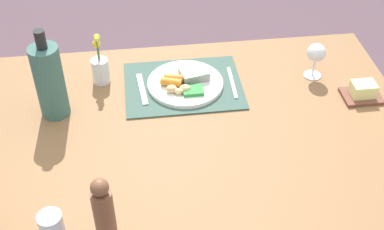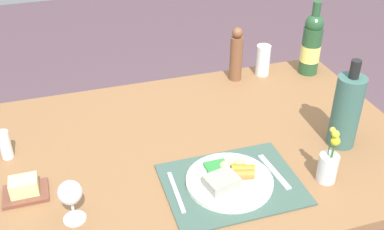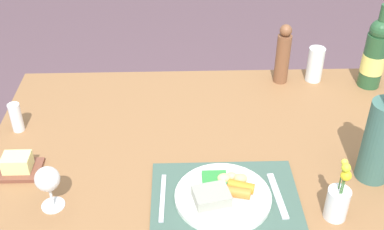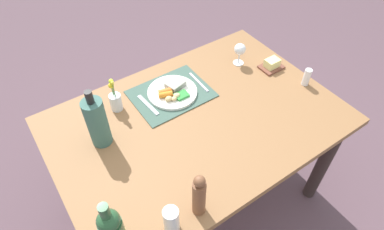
{
  "view_description": "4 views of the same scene",
  "coord_description": "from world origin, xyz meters",
  "px_view_note": "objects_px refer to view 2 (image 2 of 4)",
  "views": [
    {
      "loc": [
        0.17,
        1.22,
        1.86
      ],
      "look_at": [
        0.01,
        0.01,
        0.82
      ],
      "focal_mm": 48.56,
      "sensor_mm": 36.0,
      "label": 1
    },
    {
      "loc": [
        -0.42,
        -1.21,
        1.7
      ],
      "look_at": [
        -0.02,
        0.06,
        0.84
      ],
      "focal_mm": 43.47,
      "sensor_mm": 36.0,
      "label": 2
    },
    {
      "loc": [
        -0.11,
        -1.19,
        1.72
      ],
      "look_at": [
        -0.07,
        0.05,
        0.85
      ],
      "focal_mm": 45.85,
      "sensor_mm": 36.0,
      "label": 3
    },
    {
      "loc": [
        0.65,
        0.9,
        1.97
      ],
      "look_at": [
        0.04,
        0.01,
        0.81
      ],
      "focal_mm": 30.83,
      "sensor_mm": 36.0,
      "label": 4
    }
  ],
  "objects_px": {
    "dining_table": "(203,168)",
    "flower_vase": "(328,165)",
    "cooler_bottle": "(346,111)",
    "water_tumbler": "(263,62)",
    "pepper_mill": "(236,55)",
    "butter_dish": "(25,189)",
    "wine_glass": "(70,194)",
    "salt_shaker": "(5,145)",
    "knife": "(274,172)",
    "fork": "(176,192)",
    "dinner_plate": "(229,179)",
    "wine_bottle": "(311,44)"
  },
  "relations": [
    {
      "from": "water_tumbler",
      "to": "dining_table",
      "type": "bearing_deg",
      "value": -134.57
    },
    {
      "from": "cooler_bottle",
      "to": "butter_dish",
      "type": "height_order",
      "value": "cooler_bottle"
    },
    {
      "from": "fork",
      "to": "pepper_mill",
      "type": "height_order",
      "value": "pepper_mill"
    },
    {
      "from": "water_tumbler",
      "to": "butter_dish",
      "type": "bearing_deg",
      "value": -153.35
    },
    {
      "from": "dining_table",
      "to": "flower_vase",
      "type": "bearing_deg",
      "value": -44.32
    },
    {
      "from": "dining_table",
      "to": "flower_vase",
      "type": "relative_size",
      "value": 7.49
    },
    {
      "from": "cooler_bottle",
      "to": "flower_vase",
      "type": "bearing_deg",
      "value": -133.78
    },
    {
      "from": "flower_vase",
      "to": "dinner_plate",
      "type": "bearing_deg",
      "value": 166.48
    },
    {
      "from": "pepper_mill",
      "to": "butter_dish",
      "type": "xyz_separation_m",
      "value": [
        -0.86,
        -0.49,
        -0.09
      ]
    },
    {
      "from": "flower_vase",
      "to": "salt_shaker",
      "type": "relative_size",
      "value": 1.89
    },
    {
      "from": "dinner_plate",
      "to": "pepper_mill",
      "type": "height_order",
      "value": "pepper_mill"
    },
    {
      "from": "knife",
      "to": "butter_dish",
      "type": "relative_size",
      "value": 1.35
    },
    {
      "from": "butter_dish",
      "to": "knife",
      "type": "bearing_deg",
      "value": -9.96
    },
    {
      "from": "dining_table",
      "to": "water_tumbler",
      "type": "distance_m",
      "value": 0.6
    },
    {
      "from": "knife",
      "to": "salt_shaker",
      "type": "xyz_separation_m",
      "value": [
        -0.8,
        0.34,
        0.04
      ]
    },
    {
      "from": "wine_glass",
      "to": "knife",
      "type": "bearing_deg",
      "value": 1.18
    },
    {
      "from": "fork",
      "to": "wine_glass",
      "type": "xyz_separation_m",
      "value": [
        -0.3,
        -0.01,
        0.08
      ]
    },
    {
      "from": "dinner_plate",
      "to": "cooler_bottle",
      "type": "bearing_deg",
      "value": 10.91
    },
    {
      "from": "butter_dish",
      "to": "wine_bottle",
      "type": "relative_size",
      "value": 0.41
    },
    {
      "from": "dining_table",
      "to": "knife",
      "type": "bearing_deg",
      "value": -53.86
    },
    {
      "from": "pepper_mill",
      "to": "wine_bottle",
      "type": "bearing_deg",
      "value": -6.59
    },
    {
      "from": "dining_table",
      "to": "wine_bottle",
      "type": "height_order",
      "value": "wine_bottle"
    },
    {
      "from": "wine_glass",
      "to": "pepper_mill",
      "type": "distance_m",
      "value": 0.97
    },
    {
      "from": "pepper_mill",
      "to": "butter_dish",
      "type": "distance_m",
      "value": 0.99
    },
    {
      "from": "pepper_mill",
      "to": "water_tumbler",
      "type": "relative_size",
      "value": 1.74
    },
    {
      "from": "wine_bottle",
      "to": "pepper_mill",
      "type": "bearing_deg",
      "value": 173.41
    },
    {
      "from": "dining_table",
      "to": "flower_vase",
      "type": "distance_m",
      "value": 0.45
    },
    {
      "from": "flower_vase",
      "to": "wine_bottle",
      "type": "distance_m",
      "value": 0.73
    },
    {
      "from": "pepper_mill",
      "to": "butter_dish",
      "type": "relative_size",
      "value": 1.79
    },
    {
      "from": "wine_glass",
      "to": "butter_dish",
      "type": "xyz_separation_m",
      "value": [
        -0.13,
        0.14,
        -0.07
      ]
    },
    {
      "from": "wine_glass",
      "to": "salt_shaker",
      "type": "height_order",
      "value": "wine_glass"
    },
    {
      "from": "dinner_plate",
      "to": "salt_shaker",
      "type": "xyz_separation_m",
      "value": [
        -0.64,
        0.34,
        0.03
      ]
    },
    {
      "from": "flower_vase",
      "to": "butter_dish",
      "type": "distance_m",
      "value": 0.91
    },
    {
      "from": "knife",
      "to": "flower_vase",
      "type": "distance_m",
      "value": 0.17
    },
    {
      "from": "cooler_bottle",
      "to": "salt_shaker",
      "type": "distance_m",
      "value": 1.12
    },
    {
      "from": "butter_dish",
      "to": "wine_bottle",
      "type": "distance_m",
      "value": 1.27
    },
    {
      "from": "knife",
      "to": "wine_bottle",
      "type": "distance_m",
      "value": 0.74
    },
    {
      "from": "flower_vase",
      "to": "butter_dish",
      "type": "bearing_deg",
      "value": 166.96
    },
    {
      "from": "fork",
      "to": "cooler_bottle",
      "type": "distance_m",
      "value": 0.62
    },
    {
      "from": "cooler_bottle",
      "to": "salt_shaker",
      "type": "xyz_separation_m",
      "value": [
        -1.08,
        0.26,
        -0.08
      ]
    },
    {
      "from": "water_tumbler",
      "to": "cooler_bottle",
      "type": "bearing_deg",
      "value": -85.55
    },
    {
      "from": "water_tumbler",
      "to": "wine_bottle",
      "type": "distance_m",
      "value": 0.22
    },
    {
      "from": "salt_shaker",
      "to": "fork",
      "type": "bearing_deg",
      "value": -35.07
    },
    {
      "from": "wine_glass",
      "to": "salt_shaker",
      "type": "relative_size",
      "value": 1.32
    },
    {
      "from": "flower_vase",
      "to": "salt_shaker",
      "type": "distance_m",
      "value": 1.02
    },
    {
      "from": "knife",
      "to": "cooler_bottle",
      "type": "relative_size",
      "value": 0.56
    },
    {
      "from": "dinner_plate",
      "to": "fork",
      "type": "bearing_deg",
      "value": 178.06
    },
    {
      "from": "flower_vase",
      "to": "butter_dish",
      "type": "height_order",
      "value": "flower_vase"
    },
    {
      "from": "wine_bottle",
      "to": "salt_shaker",
      "type": "height_order",
      "value": "wine_bottle"
    },
    {
      "from": "dinner_plate",
      "to": "knife",
      "type": "height_order",
      "value": "dinner_plate"
    }
  ]
}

